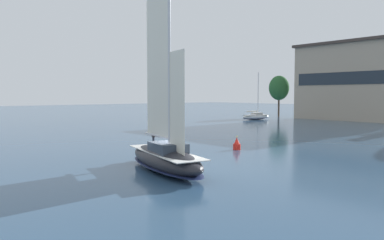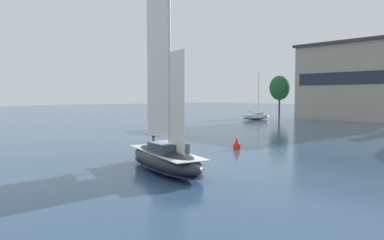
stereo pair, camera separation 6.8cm
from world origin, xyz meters
name	(u,v)px [view 1 (the left image)]	position (x,y,z in m)	size (l,w,h in m)	color
ground_plane	(165,171)	(0.00, 0.00, 0.00)	(400.00, 400.00, 0.00)	#2D4C6B
waterfront_building	(360,81)	(-18.93, 75.58, 9.77)	(29.29, 16.45, 19.46)	tan
tree_shore_left	(279,88)	(-40.10, 71.00, 8.28)	(5.75, 5.75, 11.83)	#4C3828
sailboat_main	(165,156)	(0.02, 0.00, 1.27)	(12.46, 6.02, 16.50)	#232328
sailboat_moored_near_marina	(256,117)	(-36.15, 55.97, 0.82)	(3.60, 9.01, 12.04)	silver
channel_buoy	(237,144)	(-4.31, 13.67, 0.63)	(0.87, 0.87, 1.62)	red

